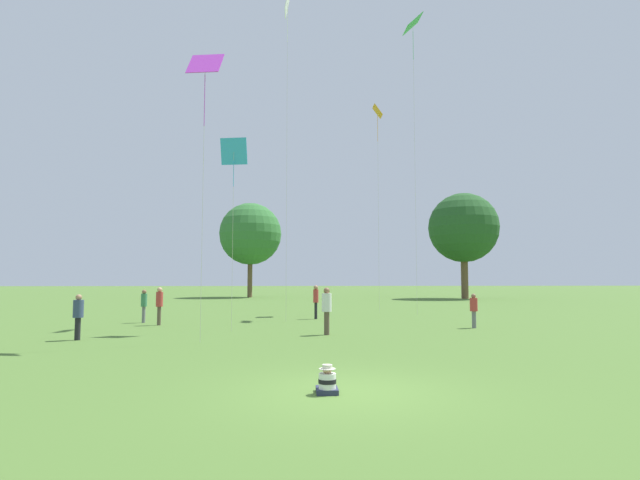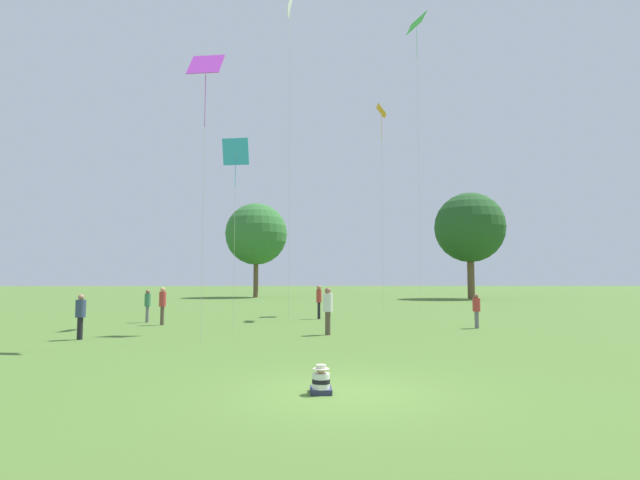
# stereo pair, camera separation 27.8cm
# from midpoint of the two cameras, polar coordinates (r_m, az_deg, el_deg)

# --- Properties ---
(ground_plane) EXTENTS (300.00, 300.00, 0.00)m
(ground_plane) POSITION_cam_midpoint_polar(r_m,az_deg,el_deg) (10.15, 3.51, -16.99)
(ground_plane) COLOR #4C702D
(seated_toddler) EXTENTS (0.42, 0.53, 0.57)m
(seated_toddler) POSITION_cam_midpoint_polar(r_m,az_deg,el_deg) (9.97, 0.94, -15.90)
(seated_toddler) COLOR #282D47
(seated_toddler) RESTS_ON ground
(person_standing_0) EXTENTS (0.49, 0.49, 1.86)m
(person_standing_0) POSITION_cam_midpoint_polar(r_m,az_deg,el_deg) (19.90, 1.30, -7.62)
(person_standing_0) COLOR brown
(person_standing_0) RESTS_ON ground
(person_standing_1) EXTENTS (0.42, 0.42, 1.66)m
(person_standing_1) POSITION_cam_midpoint_polar(r_m,az_deg,el_deg) (26.93, -18.83, -6.77)
(person_standing_1) COLOR slate
(person_standing_1) RESTS_ON ground
(person_standing_2) EXTENTS (0.49, 0.49, 1.64)m
(person_standing_2) POSITION_cam_midpoint_polar(r_m,az_deg,el_deg) (20.29, -25.33, -7.51)
(person_standing_2) COLOR black
(person_standing_2) RESTS_ON ground
(person_standing_3) EXTENTS (0.48, 0.48, 1.54)m
(person_standing_3) POSITION_cam_midpoint_polar(r_m,az_deg,el_deg) (23.66, 17.77, -7.39)
(person_standing_3) COLOR slate
(person_standing_3) RESTS_ON ground
(person_standing_4) EXTENTS (0.40, 0.40, 1.85)m
(person_standing_4) POSITION_cam_midpoint_polar(r_m,az_deg,el_deg) (27.68, 0.16, -6.66)
(person_standing_4) COLOR black
(person_standing_4) RESTS_ON ground
(person_standing_5) EXTENTS (0.37, 0.37, 1.80)m
(person_standing_5) POSITION_cam_midpoint_polar(r_m,az_deg,el_deg) (25.25, -17.25, -6.79)
(person_standing_5) COLOR brown
(person_standing_5) RESTS_ON ground
(kite_0) EXTENTS (1.05, 1.40, 19.08)m
(kite_0) POSITION_cam_midpoint_polar(r_m,az_deg,el_deg) (35.23, 11.23, 22.40)
(kite_0) COLOR green
(kite_0) RESTS_ON ground
(kite_2) EXTENTS (0.29, 1.29, 17.83)m
(kite_2) POSITION_cam_midpoint_polar(r_m,az_deg,el_deg) (29.76, -3.13, 24.64)
(kite_2) COLOR white
(kite_2) RESTS_ON ground
(kite_4) EXTENTS (1.30, 0.91, 10.46)m
(kite_4) POSITION_cam_midpoint_polar(r_m,az_deg,el_deg) (19.48, -12.51, 18.40)
(kite_4) COLOR #B738C6
(kite_4) RESTS_ON ground
(kite_5) EXTENTS (1.19, 0.48, 8.29)m
(kite_5) POSITION_cam_midpoint_polar(r_m,az_deg,el_deg) (22.27, -9.27, 9.57)
(kite_5) COLOR #339EDB
(kite_5) RESTS_ON ground
(kite_6) EXTENTS (0.57, 0.93, 13.78)m
(kite_6) POSITION_cam_midpoint_polar(r_m,az_deg,el_deg) (34.46, 7.27, 13.48)
(kite_6) COLOR orange
(kite_6) RESTS_ON ground
(distant_tree_0) EXTENTS (7.50, 7.50, 11.42)m
(distant_tree_0) POSITION_cam_midpoint_polar(r_m,az_deg,el_deg) (61.11, -7.17, 0.67)
(distant_tree_0) COLOR brown
(distant_tree_0) RESTS_ON ground
(distant_tree_1) EXTENTS (7.85, 7.85, 11.93)m
(distant_tree_1) POSITION_cam_midpoint_polar(r_m,az_deg,el_deg) (58.75, 16.87, 1.35)
(distant_tree_1) COLOR brown
(distant_tree_1) RESTS_ON ground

